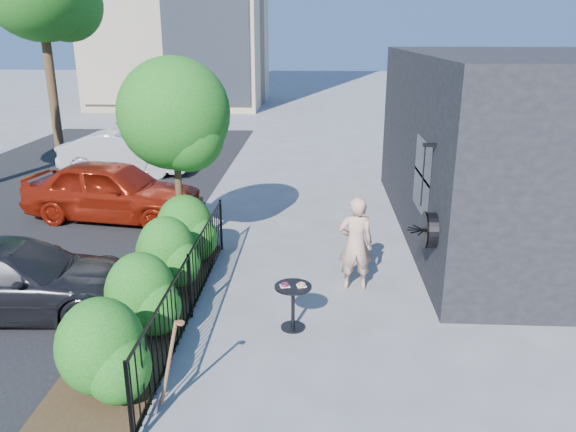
# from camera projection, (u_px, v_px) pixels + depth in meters

# --- Properties ---
(ground) EXTENTS (120.00, 120.00, 0.00)m
(ground) POSITION_uv_depth(u_px,v_px,m) (284.00, 319.00, 9.05)
(ground) COLOR gray
(ground) RESTS_ON ground
(shop_building) EXTENTS (6.22, 9.00, 4.00)m
(shop_building) POSITION_uv_depth(u_px,v_px,m) (543.00, 146.00, 12.41)
(shop_building) COLOR black
(shop_building) RESTS_ON ground
(fence) EXTENTS (0.05, 6.05, 1.10)m
(fence) POSITION_uv_depth(u_px,v_px,m) (190.00, 286.00, 8.95)
(fence) COLOR black
(fence) RESTS_ON ground
(planting_bed) EXTENTS (1.30, 6.00, 0.08)m
(planting_bed) POSITION_uv_depth(u_px,v_px,m) (149.00, 314.00, 9.15)
(planting_bed) COLOR #382616
(planting_bed) RESTS_ON ground
(shrubs) EXTENTS (1.10, 5.60, 1.24)m
(shrubs) POSITION_uv_depth(u_px,v_px,m) (154.00, 274.00, 9.03)
(shrubs) COLOR #1C5613
(shrubs) RESTS_ON ground
(patio_tree) EXTENTS (2.20, 2.20, 3.94)m
(patio_tree) POSITION_uv_depth(u_px,v_px,m) (177.00, 121.00, 10.91)
(patio_tree) COLOR #3F2B19
(patio_tree) RESTS_ON ground
(cafe_table) EXTENTS (0.57, 0.57, 0.77)m
(cafe_table) POSITION_uv_depth(u_px,v_px,m) (293.00, 299.00, 8.63)
(cafe_table) COLOR black
(cafe_table) RESTS_ON ground
(woman) EXTENTS (0.65, 0.45, 1.71)m
(woman) POSITION_uv_depth(u_px,v_px,m) (355.00, 244.00, 9.91)
(woman) COLOR tan
(woman) RESTS_ON ground
(shovel) EXTENTS (0.42, 0.16, 1.27)m
(shovel) POSITION_uv_depth(u_px,v_px,m) (167.00, 372.00, 6.69)
(shovel) COLOR brown
(shovel) RESTS_ON ground
(car_red) EXTENTS (4.55, 2.41, 1.47)m
(car_red) POSITION_uv_depth(u_px,v_px,m) (113.00, 190.00, 13.65)
(car_red) COLOR maroon
(car_red) RESTS_ON ground
(car_silver) EXTENTS (4.20, 1.58, 1.37)m
(car_silver) POSITION_uv_depth(u_px,v_px,m) (127.00, 153.00, 18.12)
(car_silver) COLOR silver
(car_silver) RESTS_ON ground
(car_darkgrey) EXTENTS (4.29, 2.02, 1.21)m
(car_darkgrey) POSITION_uv_depth(u_px,v_px,m) (12.00, 278.00, 9.11)
(car_darkgrey) COLOR black
(car_darkgrey) RESTS_ON ground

